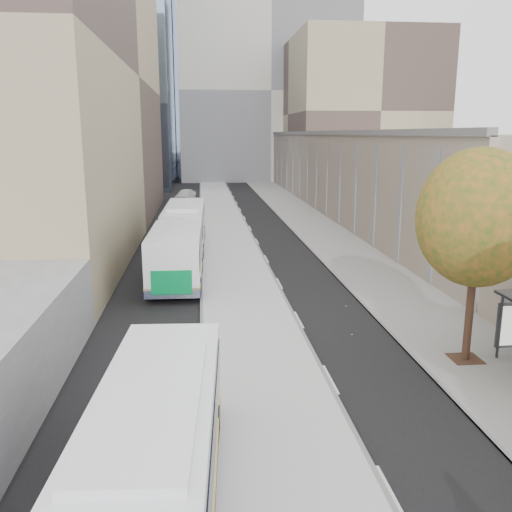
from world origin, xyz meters
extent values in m
cube|color=#B9B9B9|center=(-3.88, 35.00, 0.07)|extent=(4.25, 150.00, 0.15)
cube|color=gray|center=(4.12, 35.00, 0.04)|extent=(4.75, 150.00, 0.08)
cube|color=gray|center=(15.50, 64.00, 4.00)|extent=(18.00, 92.00, 8.00)
cube|color=#ADA99E|center=(6.00, 96.00, 15.00)|extent=(30.00, 18.00, 30.00)
cylinder|color=black|center=(3.60, 13.00, 1.70)|extent=(0.28, 0.28, 3.24)
sphere|color=#1B5215|center=(3.60, 13.00, 5.26)|extent=(4.20, 4.20, 4.20)
cube|color=white|center=(-7.13, 29.77, 1.53)|extent=(3.06, 18.46, 3.07)
cube|color=black|center=(-7.13, 29.77, 2.10)|extent=(3.10, 17.72, 1.06)
cube|color=#007C3B|center=(-7.13, 20.60, 1.18)|extent=(1.94, 0.10, 1.19)
imported|color=silver|center=(-7.76, 62.87, 0.71)|extent=(2.87, 4.50, 1.43)
camera|label=1|loc=(-5.85, -4.51, 8.08)|focal=38.00mm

